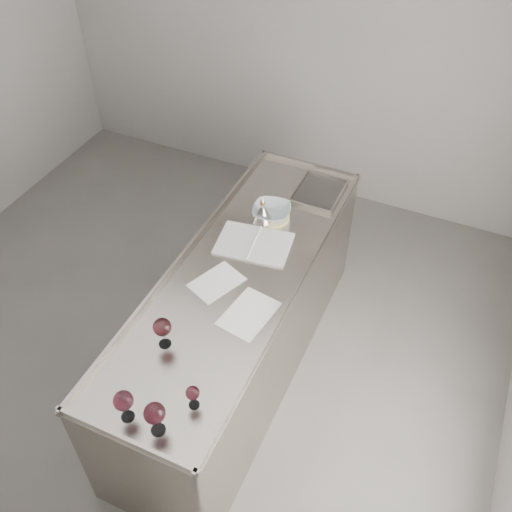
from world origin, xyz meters
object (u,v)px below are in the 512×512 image
at_px(wine_glass_middle, 123,401).
at_px(wine_glass_small, 193,394).
at_px(counter, 240,322).
at_px(notebook, 254,243).
at_px(wine_glass_left, 162,328).
at_px(ceramic_bowl, 272,211).
at_px(wine_funnel, 263,214).
at_px(wine_glass_right, 155,414).

relative_size(wine_glass_middle, wine_glass_small, 1.36).
xyz_separation_m(counter, notebook, (-0.02, 0.26, 0.47)).
distance_m(wine_glass_left, ceramic_bowl, 1.19).
distance_m(counter, wine_funnel, 0.71).
bearing_deg(notebook, ceramic_bowl, 82.53).
xyz_separation_m(wine_glass_left, notebook, (0.10, 0.90, -0.13)).
distance_m(counter, wine_glass_small, 1.08).
relative_size(wine_glass_small, notebook, 0.28).
distance_m(wine_glass_left, wine_funnel, 1.12).
distance_m(wine_glass_small, notebook, 1.18).
xyz_separation_m(wine_glass_left, wine_glass_small, (0.32, -0.26, -0.04)).
bearing_deg(wine_glass_left, wine_glass_right, -62.65).
height_order(notebook, ceramic_bowl, ceramic_bowl).
bearing_deg(counter, wine_glass_middle, -93.16).
bearing_deg(wine_glass_left, wine_glass_middle, -82.06).
bearing_deg(wine_funnel, ceramic_bowl, 62.54).
bearing_deg(wine_funnel, wine_glass_middle, -90.17).
relative_size(wine_glass_small, wine_funnel, 0.67).
bearing_deg(wine_glass_right, ceramic_bowl, 94.48).
height_order(wine_glass_middle, ceramic_bowl, wine_glass_middle).
height_order(wine_glass_middle, wine_glass_small, wine_glass_middle).
distance_m(wine_glass_middle, ceramic_bowl, 1.63).
xyz_separation_m(counter, wine_glass_middle, (-0.06, -1.08, 0.60)).
distance_m(wine_glass_right, wine_funnel, 1.57).
bearing_deg(wine_funnel, wine_glass_right, -84.04).
bearing_deg(wine_glass_middle, wine_glass_right, -0.00).
bearing_deg(ceramic_bowl, counter, -87.88).
relative_size(counter, notebook, 4.91).
bearing_deg(wine_glass_small, counter, 102.26).
distance_m(counter, wine_glass_right, 1.25).
bearing_deg(wine_glass_middle, wine_glass_small, 35.99).
relative_size(wine_glass_middle, wine_funnel, 0.91).
bearing_deg(notebook, counter, -94.14).
relative_size(wine_glass_right, wine_funnel, 0.97).
height_order(notebook, wine_funnel, wine_funnel).
distance_m(counter, wine_glass_left, 0.89).
height_order(wine_glass_left, wine_funnel, wine_funnel).
xyz_separation_m(wine_glass_left, wine_glass_right, (0.23, -0.44, 0.01)).
bearing_deg(wine_glass_small, wine_glass_middle, -144.01).
distance_m(notebook, ceramic_bowl, 0.29).
bearing_deg(wine_glass_small, notebook, 100.42).
height_order(wine_glass_small, wine_funnel, wine_funnel).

